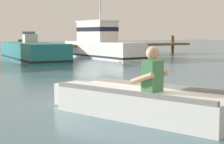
# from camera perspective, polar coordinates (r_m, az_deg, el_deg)

# --- Properties ---
(ground_plane) EXTENTS (120.00, 120.00, 0.00)m
(ground_plane) POSITION_cam_1_polar(r_m,az_deg,el_deg) (7.66, 7.64, -4.57)
(ground_plane) COLOR slate
(wooden_dock) EXTENTS (12.40, 1.57, 1.27)m
(wooden_dock) POSITION_cam_1_polar(r_m,az_deg,el_deg) (23.99, -0.19, 4.21)
(wooden_dock) COLOR brown
(wooden_dock) RESTS_ON ground
(rowboat_with_person) EXTENTS (2.07, 3.64, 1.19)m
(rowboat_with_person) POSITION_cam_1_polar(r_m,az_deg,el_deg) (6.24, 4.58, -4.61)
(rowboat_with_person) COLOR white
(rowboat_with_person) RESTS_ON ground
(moored_boat_teal) EXTENTS (2.34, 6.48, 1.52)m
(moored_boat_teal) POSITION_cam_1_polar(r_m,az_deg,el_deg) (19.33, -12.22, 3.02)
(moored_boat_teal) COLOR #1E727A
(moored_boat_teal) RESTS_ON ground
(moored_boat_white) EXTENTS (1.91, 6.43, 4.23)m
(moored_boat_white) POSITION_cam_1_polar(r_m,az_deg,el_deg) (21.16, -1.83, 4.36)
(moored_boat_white) COLOR white
(moored_boat_white) RESTS_ON ground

